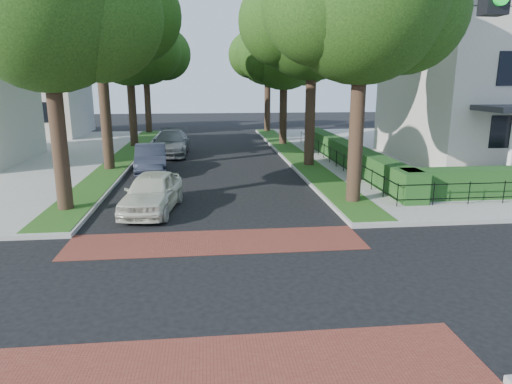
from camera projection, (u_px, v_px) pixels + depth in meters
ground at (219, 288)px, 10.83m from camera, size 120.00×120.00×0.00m
sidewalk_ne at (497, 151)px, 31.19m from camera, size 30.00×30.00×0.15m
crosswalk_far at (216, 242)px, 13.92m from camera, size 9.00×2.20×0.01m
crosswalk_near at (225, 371)px, 7.74m from camera, size 9.00×2.20×0.01m
grass_strip_ne at (294, 153)px, 29.80m from camera, size 1.60×29.80×0.02m
grass_strip_nw at (125, 156)px, 28.68m from camera, size 1.60×29.80×0.02m
tree_right_near at (364, 1)px, 16.59m from camera, size 7.75×6.67×10.66m
tree_right_mid at (314, 19)px, 24.24m from camera, size 8.25×7.09×11.22m
tree_right_far at (285, 51)px, 33.16m from camera, size 7.25×6.23×9.74m
tree_right_back at (268, 53)px, 41.77m from camera, size 7.50×6.45×10.20m
tree_left_near at (50, 6)px, 15.52m from camera, size 7.50×6.45×10.20m
tree_left_mid at (100, 8)px, 23.00m from camera, size 8.00×6.88×11.48m
tree_left_far at (130, 46)px, 31.96m from camera, size 7.00×6.02×9.86m
tree_left_back at (146, 50)px, 40.60m from camera, size 7.75×6.66×10.44m
hedge_main_road at (347, 154)px, 25.94m from camera, size 1.00×18.00×1.20m
fence_main_road at (333, 156)px, 25.89m from camera, size 0.06×18.00×0.90m
house_victorian at (510, 59)px, 26.59m from camera, size 13.00×13.05×12.48m
house_left_far at (26, 78)px, 38.92m from camera, size 10.00×9.00×10.14m
parked_car_front at (152, 192)px, 17.05m from camera, size 2.32×4.56×1.49m
parked_car_middle at (151, 159)px, 24.33m from camera, size 2.00×4.66×1.49m
parked_car_rear at (171, 143)px, 29.99m from camera, size 2.34×5.52×1.59m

